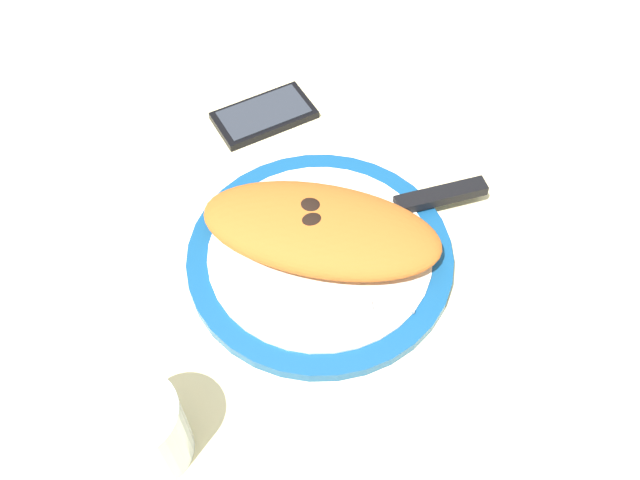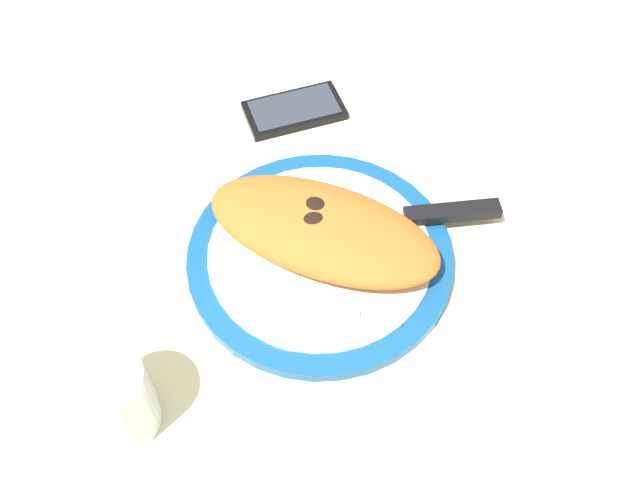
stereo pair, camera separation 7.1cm
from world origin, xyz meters
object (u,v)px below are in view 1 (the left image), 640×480
at_px(fork, 351,307).
at_px(smartphone, 264,115).
at_px(calzone, 324,229).
at_px(water_glass, 144,434).
at_px(plate, 320,256).
at_px(knife, 411,203).

relative_size(fork, smartphone, 1.13).
distance_m(calzone, water_glass, 0.27).
height_order(plate, knife, knife).
xyz_separation_m(plate, smartphone, (-0.09, 0.21, -0.00)).
height_order(plate, water_glass, water_glass).
relative_size(plate, water_glass, 3.23).
bearing_deg(water_glass, knife, 51.09).
bearing_deg(knife, fork, -113.76).
bearing_deg(calzone, water_glass, -121.11).
bearing_deg(knife, smartphone, 142.16).
bearing_deg(smartphone, knife, -37.84).
distance_m(smartphone, water_glass, 0.43).
relative_size(calzone, smartphone, 1.94).
height_order(smartphone, water_glass, water_glass).
bearing_deg(smartphone, plate, -67.71).
bearing_deg(plate, calzone, 73.84).
distance_m(plate, fork, 0.08).
bearing_deg(fork, plate, 118.22).
xyz_separation_m(fork, knife, (0.06, 0.14, 0.00)).
bearing_deg(smartphone, calzone, -65.64).
distance_m(knife, water_glass, 0.37).
height_order(calzone, smartphone, calzone).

